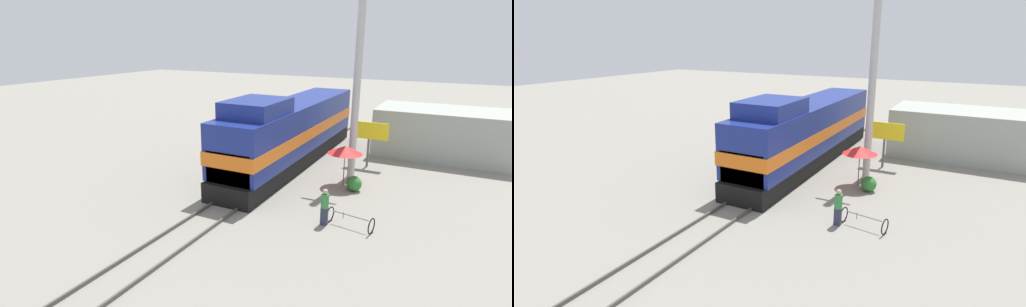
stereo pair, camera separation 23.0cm
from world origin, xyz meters
TOP-DOWN VIEW (x-y plane):
  - ground_plane at (0.00, 0.00)m, footprint 120.00×120.00m
  - rail_near at (-0.72, 0.00)m, footprint 0.08×32.52m
  - rail_far at (0.72, 0.00)m, footprint 0.08×32.52m
  - locomotive at (0.00, 3.32)m, footprint 2.94×16.62m
  - utility_pole at (4.18, 2.67)m, footprint 1.80×0.41m
  - vendor_umbrella at (4.19, 1.09)m, footprint 1.88×1.88m
  - billboard_sign at (4.55, 5.12)m, footprint 2.29×0.12m
  - shrub_cluster at (4.91, 0.59)m, footprint 0.82×0.82m
  - person_bystander at (4.81, -3.99)m, footprint 0.34×0.34m
  - bicycle at (5.88, -3.73)m, footprint 2.04×1.03m
  - building_block_distant at (8.45, 9.86)m, footprint 8.53×4.80m

SIDE VIEW (x-z plane):
  - ground_plane at x=0.00m, z-range 0.00..0.00m
  - rail_near at x=-0.72m, z-range 0.00..0.15m
  - rail_far at x=0.72m, z-range 0.00..0.15m
  - bicycle at x=5.88m, z-range 0.01..0.72m
  - shrub_cluster at x=4.91m, z-range 0.00..0.82m
  - person_bystander at x=4.81m, z-range 0.07..1.74m
  - building_block_distant at x=8.45m, z-range 0.00..3.25m
  - vendor_umbrella at x=4.19m, z-range 0.92..3.19m
  - locomotive at x=0.00m, z-range -0.29..4.48m
  - billboard_sign at x=4.55m, z-range 0.73..3.59m
  - utility_pole at x=4.18m, z-range 0.06..11.65m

